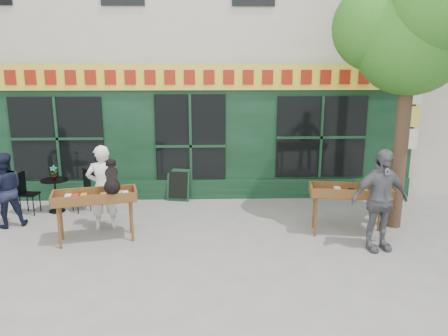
{
  "coord_description": "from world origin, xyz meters",
  "views": [
    {
      "loc": [
        0.48,
        -8.19,
        3.32
      ],
      "look_at": [
        0.76,
        0.5,
        1.23
      ],
      "focal_mm": 35.0,
      "sensor_mm": 36.0,
      "label": 1
    }
  ],
  "objects_px": {
    "man_right": "(380,200)",
    "man_left": "(5,190)",
    "bistro_table": "(55,189)",
    "woman": "(103,187)",
    "book_cart_center": "(95,199)",
    "book_cart_right": "(349,194)",
    "dog": "(112,176)"
  },
  "relations": [
    {
      "from": "book_cart_right",
      "to": "man_right",
      "type": "bearing_deg",
      "value": -59.1
    },
    {
      "from": "bistro_table",
      "to": "man_left",
      "type": "height_order",
      "value": "man_left"
    },
    {
      "from": "book_cart_center",
      "to": "bistro_table",
      "type": "bearing_deg",
      "value": 114.78
    },
    {
      "from": "woman",
      "to": "book_cart_right",
      "type": "distance_m",
      "value": 4.92
    },
    {
      "from": "woman",
      "to": "book_cart_right",
      "type": "height_order",
      "value": "woman"
    },
    {
      "from": "bistro_table",
      "to": "dog",
      "type": "bearing_deg",
      "value": -46.15
    },
    {
      "from": "bistro_table",
      "to": "book_cart_center",
      "type": "bearing_deg",
      "value": -51.87
    },
    {
      "from": "book_cart_center",
      "to": "man_left",
      "type": "xyz_separation_m",
      "value": [
        -2.05,
        0.82,
        -0.04
      ]
    },
    {
      "from": "dog",
      "to": "man_right",
      "type": "xyz_separation_m",
      "value": [
        4.85,
        -0.51,
        -0.36
      ]
    },
    {
      "from": "book_cart_right",
      "to": "bistro_table",
      "type": "relative_size",
      "value": 2.08
    },
    {
      "from": "man_right",
      "to": "bistro_table",
      "type": "distance_m",
      "value": 6.95
    },
    {
      "from": "man_right",
      "to": "man_left",
      "type": "xyz_separation_m",
      "value": [
        -7.25,
        1.38,
        -0.15
      ]
    },
    {
      "from": "book_cart_right",
      "to": "woman",
      "type": "bearing_deg",
      "value": -176.26
    },
    {
      "from": "book_cart_center",
      "to": "bistro_table",
      "type": "distance_m",
      "value": 2.2
    },
    {
      "from": "bistro_table",
      "to": "man_left",
      "type": "relative_size",
      "value": 0.49
    },
    {
      "from": "woman",
      "to": "man_left",
      "type": "bearing_deg",
      "value": -18.04
    },
    {
      "from": "man_right",
      "to": "woman",
      "type": "bearing_deg",
      "value": 156.0
    },
    {
      "from": "book_cart_center",
      "to": "bistro_table",
      "type": "relative_size",
      "value": 2.11
    },
    {
      "from": "book_cart_center",
      "to": "man_left",
      "type": "relative_size",
      "value": 1.02
    },
    {
      "from": "man_left",
      "to": "dog",
      "type": "bearing_deg",
      "value": 131.65
    },
    {
      "from": "dog",
      "to": "man_right",
      "type": "height_order",
      "value": "man_right"
    },
    {
      "from": "book_cart_center",
      "to": "woman",
      "type": "height_order",
      "value": "woman"
    },
    {
      "from": "book_cart_center",
      "to": "bistro_table",
      "type": "height_order",
      "value": "book_cart_center"
    },
    {
      "from": "dog",
      "to": "book_cart_right",
      "type": "height_order",
      "value": "dog"
    },
    {
      "from": "dog",
      "to": "book_cart_right",
      "type": "bearing_deg",
      "value": -10.34
    },
    {
      "from": "man_right",
      "to": "man_left",
      "type": "bearing_deg",
      "value": 158.34
    },
    {
      "from": "book_cart_center",
      "to": "woman",
      "type": "relative_size",
      "value": 0.92
    },
    {
      "from": "man_right",
      "to": "man_left",
      "type": "distance_m",
      "value": 7.38
    },
    {
      "from": "book_cart_right",
      "to": "man_right",
      "type": "xyz_separation_m",
      "value": [
        0.3,
        -0.75,
        0.11
      ]
    },
    {
      "from": "bistro_table",
      "to": "man_left",
      "type": "xyz_separation_m",
      "value": [
        -0.7,
        -0.9,
        0.24
      ]
    },
    {
      "from": "woman",
      "to": "man_right",
      "type": "height_order",
      "value": "man_right"
    },
    {
      "from": "dog",
      "to": "man_left",
      "type": "xyz_separation_m",
      "value": [
        -2.4,
        0.87,
        -0.51
      ]
    }
  ]
}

